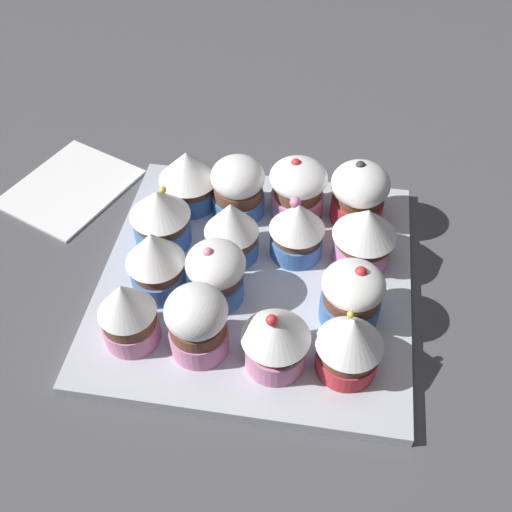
{
  "coord_description": "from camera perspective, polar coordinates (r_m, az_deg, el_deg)",
  "views": [
    {
      "loc": [
        -6.25,
        39.77,
        48.87
      ],
      "look_at": [
        0.0,
        0.0,
        4.2
      ],
      "focal_mm": 42.11,
      "sensor_mm": 36.0,
      "label": 1
    }
  ],
  "objects": [
    {
      "name": "cupcake_14",
      "position": [
        0.56,
        -12.12,
        -5.26
      ],
      "size": [
        5.36,
        5.36,
        7.66
      ],
      "color": "pink",
      "rests_on": "baking_tray"
    },
    {
      "name": "ground_plane",
      "position": [
        0.64,
        -0.0,
        -3.39
      ],
      "size": [
        180.0,
        180.0,
        3.0
      ],
      "primitive_type": "cube",
      "color": "#4C4C51"
    },
    {
      "name": "cupcake_11",
      "position": [
        0.53,
        8.88,
        -8.2
      ],
      "size": [
        6.03,
        6.03,
        7.43
      ],
      "color": "#D1333D",
      "rests_on": "baking_tray"
    },
    {
      "name": "napkin",
      "position": [
        0.77,
        -17.24,
        6.32
      ],
      "size": [
        16.52,
        17.81,
        0.6
      ],
      "primitive_type": "cube",
      "rotation": [
        0.0,
        0.0,
        -0.39
      ],
      "color": "white",
      "rests_on": "ground_plane"
    },
    {
      "name": "cupcake_8",
      "position": [
        0.57,
        9.08,
        -3.66
      ],
      "size": [
        5.96,
        5.96,
        6.99
      ],
      "color": "#477AC6",
      "rests_on": "baking_tray"
    },
    {
      "name": "cupcake_6",
      "position": [
        0.62,
        -2.35,
        2.55
      ],
      "size": [
        5.71,
        5.71,
        7.14
      ],
      "color": "#477AC6",
      "rests_on": "baking_tray"
    },
    {
      "name": "cupcake_9",
      "position": [
        0.58,
        -3.81,
        -1.59
      ],
      "size": [
        5.84,
        5.84,
        7.1
      ],
      "color": "#477AC6",
      "rests_on": "baking_tray"
    },
    {
      "name": "cupcake_4",
      "position": [
        0.62,
        10.27,
        2.05
      ],
      "size": [
        6.61,
        6.61,
        7.13
      ],
      "color": "pink",
      "rests_on": "baking_tray"
    },
    {
      "name": "cupcake_1",
      "position": [
        0.67,
        3.99,
        6.45
      ],
      "size": [
        6.36,
        6.36,
        7.27
      ],
      "color": "pink",
      "rests_on": "baking_tray"
    },
    {
      "name": "cupcake_5",
      "position": [
        0.62,
        3.93,
        2.65
      ],
      "size": [
        5.84,
        5.84,
        7.41
      ],
      "color": "#477AC6",
      "rests_on": "baking_tray"
    },
    {
      "name": "cupcake_7",
      "position": [
        0.64,
        -9.07,
        3.76
      ],
      "size": [
        6.42,
        6.42,
        7.36
      ],
      "color": "#477AC6",
      "rests_on": "baking_tray"
    },
    {
      "name": "cupcake_13",
      "position": [
        0.54,
        -5.6,
        -6.26
      ],
      "size": [
        5.7,
        5.7,
        7.64
      ],
      "color": "pink",
      "rests_on": "baking_tray"
    },
    {
      "name": "cupcake_12",
      "position": [
        0.53,
        1.89,
        -7.83
      ],
      "size": [
        6.22,
        6.22,
        7.3
      ],
      "color": "pink",
      "rests_on": "baking_tray"
    },
    {
      "name": "cupcake_2",
      "position": [
        0.67,
        -1.72,
        6.58
      ],
      "size": [
        5.94,
        5.94,
        7.11
      ],
      "color": "#477AC6",
      "rests_on": "baking_tray"
    },
    {
      "name": "cupcake_3",
      "position": [
        0.68,
        -6.45,
        7.46
      ],
      "size": [
        6.67,
        6.67,
        7.21
      ],
      "color": "#477AC6",
      "rests_on": "baking_tray"
    },
    {
      "name": "cupcake_10",
      "position": [
        0.59,
        -9.52,
        -0.48
      ],
      "size": [
        5.82,
        5.82,
        7.91
      ],
      "color": "#477AC6",
      "rests_on": "baking_tray"
    },
    {
      "name": "cupcake_0",
      "position": [
        0.67,
        9.77,
        5.93
      ],
      "size": [
        6.39,
        6.39,
        7.63
      ],
      "color": "#D1333D",
      "rests_on": "baking_tray"
    },
    {
      "name": "baking_tray",
      "position": [
        0.63,
        -0.0,
        -2.2
      ],
      "size": [
        31.79,
        31.79,
        1.2
      ],
      "color": "silver",
      "rests_on": "ground_plane"
    }
  ]
}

